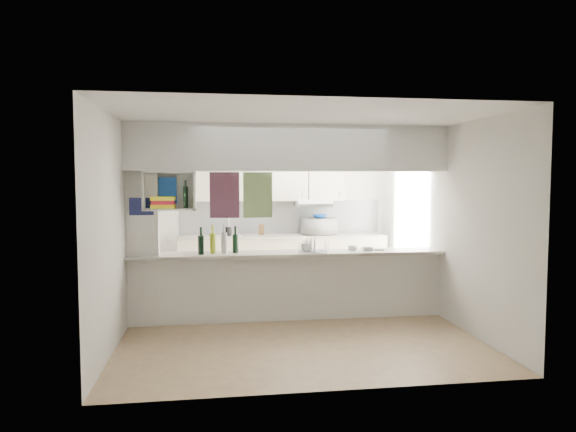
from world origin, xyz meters
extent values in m
plane|color=#8E7252|center=(0.00, 0.00, 0.00)|extent=(4.80, 4.80, 0.00)
plane|color=white|center=(0.00, 0.00, 2.60)|extent=(4.80, 4.80, 0.00)
plane|color=silver|center=(0.00, 2.40, 1.30)|extent=(4.20, 0.00, 4.20)
plane|color=silver|center=(-2.10, 0.00, 1.30)|extent=(0.00, 4.80, 4.80)
plane|color=silver|center=(2.10, 0.00, 1.30)|extent=(0.00, 4.80, 4.80)
cube|color=silver|center=(0.00, 0.00, 0.44)|extent=(4.20, 0.15, 0.88)
cube|color=#A9A094|center=(0.00, 0.00, 0.90)|extent=(4.20, 0.50, 0.04)
cube|color=white|center=(0.00, 0.00, 2.30)|extent=(4.20, 0.50, 0.60)
cube|color=silver|center=(-1.90, 0.00, 1.30)|extent=(0.40, 0.18, 2.60)
cube|color=#191E4C|center=(-1.90, -0.10, 1.55)|extent=(0.30, 0.01, 0.22)
cube|color=white|center=(-1.90, -0.10, 1.32)|extent=(0.30, 0.01, 0.24)
cube|color=#2B1327|center=(-0.85, 0.22, 1.68)|extent=(0.40, 0.02, 0.62)
cube|color=#166365|center=(-0.40, 0.22, 1.68)|extent=(0.40, 0.02, 0.62)
cube|color=white|center=(-1.55, -0.10, 1.51)|extent=(0.65, 0.35, 0.02)
cube|color=white|center=(-1.55, -0.10, 1.99)|extent=(0.65, 0.35, 0.02)
cube|color=white|center=(-1.55, 0.06, 1.75)|extent=(0.65, 0.02, 0.50)
cube|color=white|center=(-1.86, -0.10, 1.75)|extent=(0.02, 0.35, 0.50)
cube|color=white|center=(-1.24, -0.10, 1.75)|extent=(0.02, 0.35, 0.50)
cube|color=yellow|center=(-1.63, -0.10, 1.55)|extent=(0.30, 0.24, 0.05)
cube|color=#B2172A|center=(-1.63, -0.10, 1.60)|extent=(0.28, 0.22, 0.05)
cube|color=yellow|center=(-1.63, -0.10, 1.65)|extent=(0.30, 0.24, 0.05)
cube|color=#0D3D98|center=(-1.60, 0.02, 1.75)|extent=(0.26, 0.02, 0.34)
cylinder|color=black|center=(-1.35, -0.10, 1.67)|extent=(0.06, 0.06, 0.28)
cube|color=beige|center=(0.20, 2.10, 0.45)|extent=(3.60, 0.60, 0.90)
cube|color=#A9A094|center=(0.20, 2.10, 0.91)|extent=(3.60, 0.63, 0.03)
cube|color=silver|center=(0.20, 2.38, 1.22)|extent=(3.60, 0.03, 0.60)
cube|color=beige|center=(0.00, 2.23, 1.88)|extent=(2.62, 0.34, 0.72)
cube|color=white|center=(0.75, 2.16, 1.48)|extent=(0.60, 0.46, 0.12)
cube|color=silver|center=(0.75, 1.93, 1.45)|extent=(0.60, 0.02, 0.05)
imported|color=white|center=(0.84, 2.08, 1.07)|extent=(0.63, 0.52, 0.30)
imported|color=#0D3D98|center=(0.84, 2.05, 1.25)|extent=(0.27, 0.27, 0.07)
cube|color=silver|center=(0.33, -0.05, 0.93)|extent=(0.46, 0.40, 0.01)
cylinder|color=white|center=(0.24, -0.02, 1.03)|extent=(0.07, 0.19, 0.19)
cylinder|color=white|center=(0.29, -0.04, 1.03)|extent=(0.07, 0.19, 0.19)
cylinder|color=white|center=(0.35, -0.06, 1.03)|extent=(0.07, 0.19, 0.19)
imported|color=white|center=(0.22, -0.08, 0.99)|extent=(0.15, 0.15, 0.11)
cylinder|color=black|center=(-1.17, -0.06, 1.04)|extent=(0.08, 0.08, 0.24)
cylinder|color=black|center=(-1.17, -0.06, 1.22)|extent=(0.03, 0.03, 0.11)
cylinder|color=#93A61B|center=(-1.02, 0.02, 1.05)|extent=(0.08, 0.08, 0.26)
cylinder|color=#93A61B|center=(-1.02, 0.02, 1.24)|extent=(0.03, 0.03, 0.11)
cylinder|color=silver|center=(-0.87, -0.06, 1.06)|extent=(0.08, 0.08, 0.28)
cylinder|color=silver|center=(-0.87, -0.06, 1.26)|extent=(0.03, 0.03, 0.11)
cylinder|color=black|center=(-0.72, 0.02, 1.04)|extent=(0.08, 0.08, 0.24)
cylinder|color=black|center=(-0.72, 0.02, 1.22)|extent=(0.03, 0.03, 0.11)
cylinder|color=silver|center=(0.90, 0.06, 0.95)|extent=(0.12, 0.12, 0.06)
cube|color=silver|center=(1.08, -0.04, 0.95)|extent=(0.12, 0.09, 0.05)
cube|color=black|center=(1.25, -0.01, 0.93)|extent=(0.14, 0.07, 0.01)
cylinder|color=black|center=(-0.75, 2.15, 1.00)|extent=(0.11, 0.11, 0.15)
cube|color=#51361B|center=(-0.17, 2.18, 1.01)|extent=(0.11, 0.09, 0.19)
camera|label=1|loc=(-0.99, -6.76, 1.88)|focal=32.00mm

